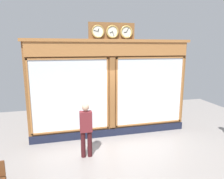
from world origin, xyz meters
TOP-DOWN VIEW (x-y plane):
  - shop_facade at (-0.00, -0.13)m, footprint 6.03×0.42m
  - pedestrian at (1.13, 1.30)m, footprint 0.37×0.23m

SIDE VIEW (x-z plane):
  - pedestrian at x=1.13m, z-range 0.09..1.78m
  - shop_facade at x=0.00m, z-range -0.26..3.88m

